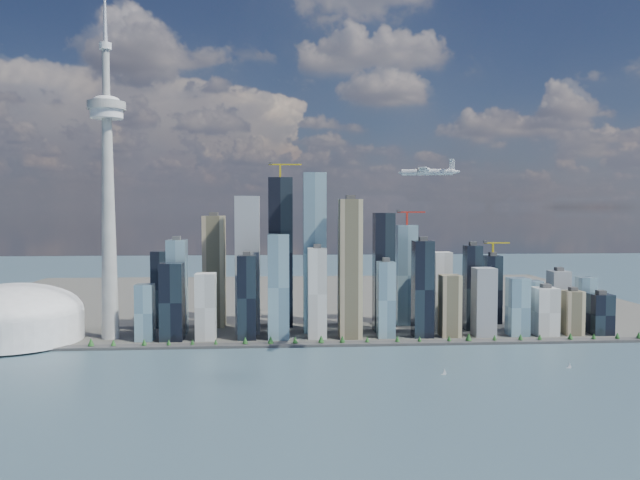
{
  "coord_description": "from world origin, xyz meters",
  "views": [
    {
      "loc": [
        -42.33,
        -651.98,
        202.75
      ],
      "look_at": [
        17.8,
        260.0,
        154.85
      ],
      "focal_mm": 35.0,
      "sensor_mm": 36.0,
      "label": 1
    }
  ],
  "objects": [
    {
      "name": "dome_stadium",
      "position": [
        -440.0,
        300.0,
        39.44
      ],
      "size": [
        200.0,
        200.0,
        86.0
      ],
      "color": "silver",
      "rests_on": "land"
    },
    {
      "name": "seawall",
      "position": [
        0.0,
        250.0,
        2.0
      ],
      "size": [
        1100.0,
        22.0,
        4.0
      ],
      "primitive_type": "cube",
      "color": "#383838",
      "rests_on": "ground"
    },
    {
      "name": "ground",
      "position": [
        0.0,
        0.0,
        0.0
      ],
      "size": [
        4000.0,
        4000.0,
        0.0
      ],
      "primitive_type": "plane",
      "color": "#314857",
      "rests_on": "ground"
    },
    {
      "name": "needle_tower",
      "position": [
        -300.0,
        310.0,
        235.84
      ],
      "size": [
        56.0,
        56.0,
        550.5
      ],
      "color": "gray",
      "rests_on": "land"
    },
    {
      "name": "sailboat_west",
      "position": [
        156.95,
        81.47,
        2.8
      ],
      "size": [
        6.29,
        2.87,
        8.71
      ],
      "rotation": [
        0.0,
        0.0,
        -0.23
      ],
      "color": "white",
      "rests_on": "ground"
    },
    {
      "name": "land",
      "position": [
        0.0,
        700.0,
        1.5
      ],
      "size": [
        1400.0,
        900.0,
        3.0
      ],
      "primitive_type": "cube",
      "color": "#4C4C47",
      "rests_on": "ground"
    },
    {
      "name": "shoreline_trees",
      "position": [
        0.0,
        250.0,
        8.78
      ],
      "size": [
        960.53,
        7.2,
        8.8
      ],
      "color": "#3F2D1E",
      "rests_on": "seawall"
    },
    {
      "name": "airplane",
      "position": [
        145.07,
        122.51,
        248.0
      ],
      "size": [
        75.97,
        67.97,
        19.06
      ],
      "rotation": [
        0.0,
        0.0,
        -0.34
      ],
      "color": "silver",
      "rests_on": "ground"
    },
    {
      "name": "skyscraper_cluster",
      "position": [
        59.61,
        336.81,
        85.83
      ],
      "size": [
        736.0,
        142.0,
        275.38
      ],
      "color": "black",
      "rests_on": "land"
    },
    {
      "name": "sailboat_east",
      "position": [
        322.61,
        101.38,
        2.68
      ],
      "size": [
        5.97,
        3.18,
        8.36
      ],
      "rotation": [
        0.0,
        0.0,
        -0.32
      ],
      "color": "white",
      "rests_on": "ground"
    }
  ]
}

